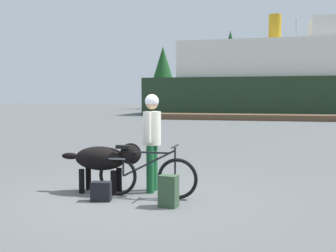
{
  "coord_description": "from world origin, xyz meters",
  "views": [
    {
      "loc": [
        2.42,
        -6.51,
        1.71
      ],
      "look_at": [
        0.37,
        1.61,
        1.11
      ],
      "focal_mm": 44.86,
      "sensor_mm": 36.0,
      "label": 1
    }
  ],
  "objects_px": {
    "handbag_pannier": "(101,191)",
    "dog": "(105,159)",
    "person_cyclist": "(152,133)",
    "ferry_boat": "(318,80)",
    "sailboat_moored": "(294,110)",
    "bicycle": "(146,175)",
    "backpack": "(169,191)"
  },
  "relations": [
    {
      "from": "dog",
      "to": "bicycle",
      "type": "bearing_deg",
      "value": -9.78
    },
    {
      "from": "dog",
      "to": "person_cyclist",
      "type": "bearing_deg",
      "value": 21.09
    },
    {
      "from": "ferry_boat",
      "to": "backpack",
      "type": "bearing_deg",
      "value": -99.02
    },
    {
      "from": "handbag_pannier",
      "to": "sailboat_moored",
      "type": "height_order",
      "value": "sailboat_moored"
    },
    {
      "from": "bicycle",
      "to": "dog",
      "type": "height_order",
      "value": "bicycle"
    },
    {
      "from": "bicycle",
      "to": "person_cyclist",
      "type": "distance_m",
      "value": 0.8
    },
    {
      "from": "ferry_boat",
      "to": "sailboat_moored",
      "type": "xyz_separation_m",
      "value": [
        -1.95,
        -1.29,
        -2.67
      ]
    },
    {
      "from": "bicycle",
      "to": "backpack",
      "type": "height_order",
      "value": "bicycle"
    },
    {
      "from": "backpack",
      "to": "ferry_boat",
      "type": "distance_m",
      "value": 33.28
    },
    {
      "from": "handbag_pannier",
      "to": "dog",
      "type": "bearing_deg",
      "value": 105.35
    },
    {
      "from": "sailboat_moored",
      "to": "handbag_pannier",
      "type": "bearing_deg",
      "value": -98.0
    },
    {
      "from": "bicycle",
      "to": "dog",
      "type": "bearing_deg",
      "value": 170.22
    },
    {
      "from": "backpack",
      "to": "handbag_pannier",
      "type": "distance_m",
      "value": 1.16
    },
    {
      "from": "backpack",
      "to": "sailboat_moored",
      "type": "bearing_deg",
      "value": 84.1
    },
    {
      "from": "sailboat_moored",
      "to": "ferry_boat",
      "type": "bearing_deg",
      "value": 33.6
    },
    {
      "from": "sailboat_moored",
      "to": "dog",
      "type": "bearing_deg",
      "value": -98.42
    },
    {
      "from": "backpack",
      "to": "person_cyclist",
      "type": "bearing_deg",
      "value": 119.81
    },
    {
      "from": "bicycle",
      "to": "ferry_boat",
      "type": "distance_m",
      "value": 32.85
    },
    {
      "from": "ferry_boat",
      "to": "person_cyclist",
      "type": "bearing_deg",
      "value": -100.24
    },
    {
      "from": "person_cyclist",
      "to": "sailboat_moored",
      "type": "distance_m",
      "value": 30.75
    },
    {
      "from": "person_cyclist",
      "to": "ferry_boat",
      "type": "relative_size",
      "value": 0.06
    },
    {
      "from": "bicycle",
      "to": "ferry_boat",
      "type": "relative_size",
      "value": 0.06
    },
    {
      "from": "bicycle",
      "to": "backpack",
      "type": "relative_size",
      "value": 3.52
    },
    {
      "from": "person_cyclist",
      "to": "dog",
      "type": "height_order",
      "value": "person_cyclist"
    },
    {
      "from": "person_cyclist",
      "to": "handbag_pannier",
      "type": "xyz_separation_m",
      "value": [
        -0.61,
        -0.86,
        -0.89
      ]
    },
    {
      "from": "bicycle",
      "to": "sailboat_moored",
      "type": "height_order",
      "value": "sailboat_moored"
    },
    {
      "from": "dog",
      "to": "ferry_boat",
      "type": "bearing_deg",
      "value": 78.54
    },
    {
      "from": "dog",
      "to": "handbag_pannier",
      "type": "height_order",
      "value": "dog"
    },
    {
      "from": "dog",
      "to": "backpack",
      "type": "xyz_separation_m",
      "value": [
        1.31,
        -0.65,
        -0.36
      ]
    },
    {
      "from": "ferry_boat",
      "to": "sailboat_moored",
      "type": "bearing_deg",
      "value": -146.4
    },
    {
      "from": "bicycle",
      "to": "dog",
      "type": "relative_size",
      "value": 1.16
    },
    {
      "from": "backpack",
      "to": "handbag_pannier",
      "type": "height_order",
      "value": "backpack"
    }
  ]
}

